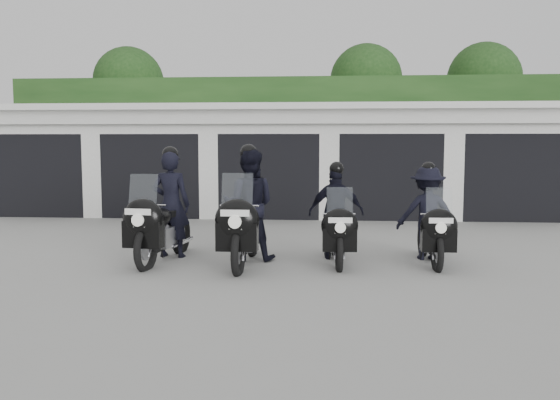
# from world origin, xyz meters

# --- Properties ---
(ground) EXTENTS (80.00, 80.00, 0.00)m
(ground) POSITION_xyz_m (0.00, 0.00, 0.00)
(ground) COLOR gray
(ground) RESTS_ON ground
(garage_block) EXTENTS (16.40, 6.80, 2.96)m
(garage_block) POSITION_xyz_m (-0.00, 8.06, 1.42)
(garage_block) COLOR white
(garage_block) RESTS_ON ground
(background_vegetation) EXTENTS (20.00, 3.90, 5.80)m
(background_vegetation) POSITION_xyz_m (0.37, 12.92, 2.77)
(background_vegetation) COLOR #183814
(background_vegetation) RESTS_ON ground
(police_bike_a) EXTENTS (0.85, 2.27, 1.98)m
(police_bike_a) POSITION_xyz_m (-1.24, 0.08, 0.79)
(police_bike_a) COLOR black
(police_bike_a) RESTS_ON ground
(police_bike_b) EXTENTS (0.93, 2.32, 2.02)m
(police_bike_b) POSITION_xyz_m (0.17, 0.03, 0.85)
(police_bike_b) COLOR black
(police_bike_b) RESTS_ON ground
(police_bike_c) EXTENTS (0.95, 1.97, 1.72)m
(police_bike_c) POSITION_xyz_m (1.66, 0.28, 0.73)
(police_bike_c) COLOR black
(police_bike_c) RESTS_ON ground
(police_bike_d) EXTENTS (1.03, 1.97, 1.72)m
(police_bike_d) POSITION_xyz_m (3.20, 0.38, 0.73)
(police_bike_d) COLOR black
(police_bike_d) RESTS_ON ground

